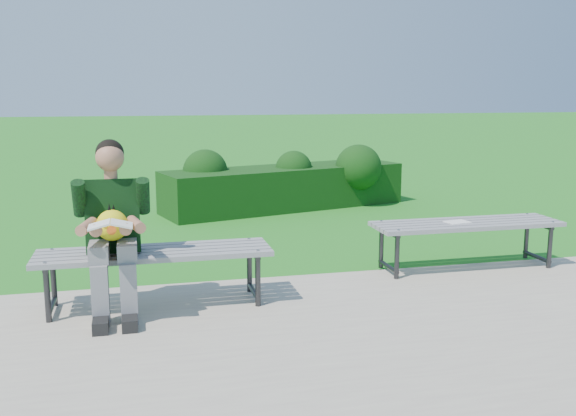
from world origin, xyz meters
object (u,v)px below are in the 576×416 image
object	(u,v)px
bench_right	(466,227)
bench_left	(155,257)
seated_boy	(113,224)
paper_sheet	(457,222)
hedge	(287,183)

from	to	relation	value
bench_right	bench_left	bearing A→B (deg)	-171.36
bench_right	seated_boy	size ratio (longest dim) A/B	1.37
seated_boy	paper_sheet	world-z (taller)	seated_boy
bench_left	paper_sheet	bearing A→B (deg)	8.94
seated_boy	paper_sheet	distance (m)	3.17
hedge	bench_right	world-z (taller)	hedge
bench_right	seated_boy	distance (m)	3.27
seated_boy	paper_sheet	bearing A→B (deg)	9.78
hedge	bench_right	size ratio (longest dim) A/B	2.05
seated_boy	hedge	bearing A→B (deg)	60.82
seated_boy	bench_right	bearing A→B (deg)	9.48
seated_boy	paper_sheet	size ratio (longest dim) A/B	5.37
bench_right	paper_sheet	world-z (taller)	bench_right
bench_right	paper_sheet	size ratio (longest dim) A/B	7.35
hedge	paper_sheet	distance (m)	3.69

